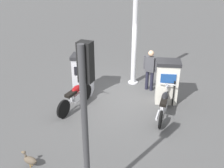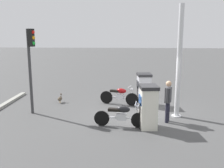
# 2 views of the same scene
# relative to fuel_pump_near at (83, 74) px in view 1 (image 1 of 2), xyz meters

# --- Properties ---
(ground_plane) EXTENTS (120.00, 120.00, 0.00)m
(ground_plane) POSITION_rel_fuel_pump_near_xyz_m (0.14, 1.55, -0.78)
(ground_plane) COLOR #4C4C4C
(fuel_pump_near) EXTENTS (0.73, 0.84, 1.53)m
(fuel_pump_near) POSITION_rel_fuel_pump_near_xyz_m (0.00, 0.00, 0.00)
(fuel_pump_near) COLOR silver
(fuel_pump_near) RESTS_ON ground
(fuel_pump_far) EXTENTS (0.71, 0.88, 1.57)m
(fuel_pump_far) POSITION_rel_fuel_pump_near_xyz_m (-0.00, 3.10, 0.02)
(fuel_pump_far) COLOR silver
(fuel_pump_far) RESTS_ON ground
(motorcycle_near_pump) EXTENTS (1.87, 0.76, 0.95)m
(motorcycle_near_pump) POSITION_rel_fuel_pump_near_xyz_m (1.16, 0.10, -0.32)
(motorcycle_near_pump) COLOR black
(motorcycle_near_pump) RESTS_ON ground
(motorcycle_far_pump) EXTENTS (1.93, 0.56, 0.92)m
(motorcycle_far_pump) POSITION_rel_fuel_pump_near_xyz_m (0.97, 3.08, -0.32)
(motorcycle_far_pump) COLOR black
(motorcycle_far_pump) RESTS_ON ground
(attendant_person) EXTENTS (0.31, 0.57, 1.61)m
(attendant_person) POSITION_rel_fuel_pump_near_xyz_m (-0.80, 2.42, 0.15)
(attendant_person) COLOR #1E1E2D
(attendant_person) RESTS_ON ground
(wandering_duck) EXTENTS (0.23, 0.45, 0.45)m
(wandering_duck) POSITION_rel_fuel_pump_near_xyz_m (4.14, -0.03, -0.56)
(wandering_duck) COLOR brown
(wandering_duck) RESTS_ON ground
(roadside_traffic_light) EXTENTS (0.39, 0.27, 3.57)m
(roadside_traffic_light) POSITION_rel_fuel_pump_near_xyz_m (4.77, 1.74, 1.67)
(roadside_traffic_light) COLOR #38383A
(roadside_traffic_light) RESTS_ON ground
(canopy_support_pole) EXTENTS (0.40, 0.40, 4.50)m
(canopy_support_pole) POSITION_rel_fuel_pump_near_xyz_m (-1.28, 1.71, 1.40)
(canopy_support_pole) COLOR silver
(canopy_support_pole) RESTS_ON ground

